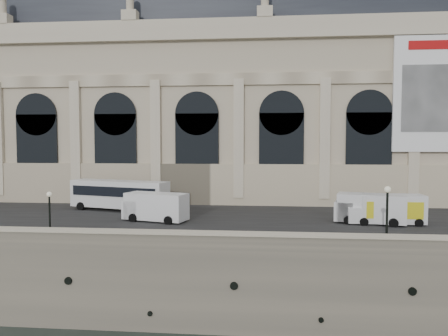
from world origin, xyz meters
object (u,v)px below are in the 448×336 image
object	(u,v)px
bus_left	(119,194)
van_b	(153,207)
box_truck	(387,209)
lamp_left	(50,217)
van_c	(367,209)
lamp_right	(387,218)

from	to	relation	value
bus_left	van_b	xyz separation A→B (m)	(5.27, -5.69, -0.49)
box_truck	lamp_left	xyz separation A→B (m)	(-27.62, -9.46, 0.51)
van_c	box_truck	bearing A→B (deg)	-5.33
bus_left	box_truck	xyz separation A→B (m)	(27.19, -5.23, -0.49)
box_truck	lamp_right	xyz separation A→B (m)	(-2.56, -9.37, 0.83)
box_truck	lamp_right	bearing A→B (deg)	-105.26
box_truck	van_b	bearing A→B (deg)	-178.80
van_c	lamp_right	size ratio (longest dim) A/B	1.49
van_c	lamp_right	xyz separation A→B (m)	(-0.78, -9.54, 0.80)
lamp_left	lamp_right	world-z (taller)	lamp_right
box_truck	lamp_right	world-z (taller)	lamp_right
bus_left	lamp_right	bearing A→B (deg)	-30.67
bus_left	van_c	size ratio (longest dim) A/B	1.74
bus_left	lamp_left	distance (m)	14.70
van_c	lamp_left	xyz separation A→B (m)	(-25.85, -9.63, 0.47)
van_b	lamp_left	world-z (taller)	lamp_left
van_b	van_c	distance (m)	20.15
van_b	lamp_left	xyz separation A→B (m)	(-5.70, -9.00, 0.50)
van_c	lamp_left	size ratio (longest dim) A/B	1.75
bus_left	lamp_right	xyz separation A→B (m)	(24.63, -14.61, 0.34)
lamp_left	box_truck	bearing A→B (deg)	18.90
van_b	lamp_right	world-z (taller)	lamp_right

